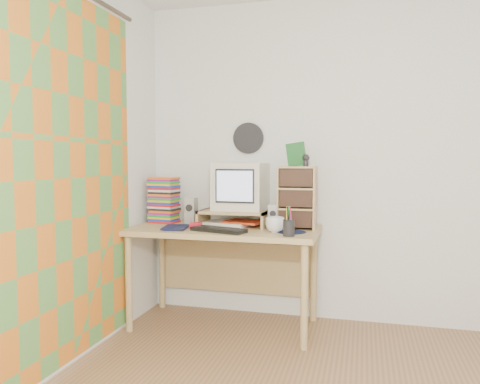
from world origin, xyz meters
The scene contains 20 objects.
back_wall centered at (0.00, 1.75, 1.25)m, with size 3.50×3.50×0.00m, color white.
left_wall centered at (-1.75, 0.00, 1.25)m, with size 3.50×3.50×0.00m, color white.
curtain centered at (-1.71, 0.48, 1.15)m, with size 2.20×2.20×0.00m, color orange.
wall_disc centered at (-0.93, 1.73, 1.43)m, with size 0.25×0.25×0.02m, color black.
desk centered at (-1.03, 1.44, 0.62)m, with size 1.40×0.70×0.75m.
monitor_riser centered at (-0.98, 1.48, 0.84)m, with size 0.52×0.30×0.12m.
crt_monitor centered at (-0.95, 1.53, 1.05)m, with size 0.38×0.38×0.36m, color beige.
speaker_left centered at (-1.31, 1.44, 0.86)m, with size 0.08×0.08×0.21m, color #ADAEB2.
speaker_right centered at (-0.66, 1.41, 0.84)m, with size 0.07×0.07×0.18m, color #ADAEB2.
keyboard centered at (-1.01, 1.18, 0.76)m, with size 0.40×0.13×0.03m, color black.
dvd_stack centered at (-1.58, 1.53, 0.90)m, with size 0.21×0.15×0.30m, color brown, non-canonical shape.
cd_rack centered at (-0.50, 1.46, 0.98)m, with size 0.28×0.15×0.46m, color tan.
mug centered at (-0.62, 1.26, 0.80)m, with size 0.14×0.14×0.11m, color silver.
diary centered at (-1.44, 1.22, 0.77)m, with size 0.21×0.16×0.04m, color #10153A.
mousepad centered at (-0.51, 1.29, 0.75)m, with size 0.21×0.21×0.00m, color black.
pen_cup centered at (-0.50, 1.12, 0.83)m, with size 0.08×0.08×0.15m, color black, non-canonical shape.
papers centered at (-0.98, 1.51, 0.77)m, with size 0.33×0.24×0.04m, color silver, non-canonical shape.
red_box centered at (-1.22, 1.28, 0.77)m, with size 0.09×0.05×0.04m, color red.
game_box centered at (-0.51, 1.48, 1.30)m, with size 0.13×0.03×0.17m, color #185621.
webcam centered at (-0.43, 1.42, 1.25)m, with size 0.05×0.05×0.09m, color black, non-canonical shape.
Camera 1 is at (-0.02, -1.94, 1.26)m, focal length 35.00 mm.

